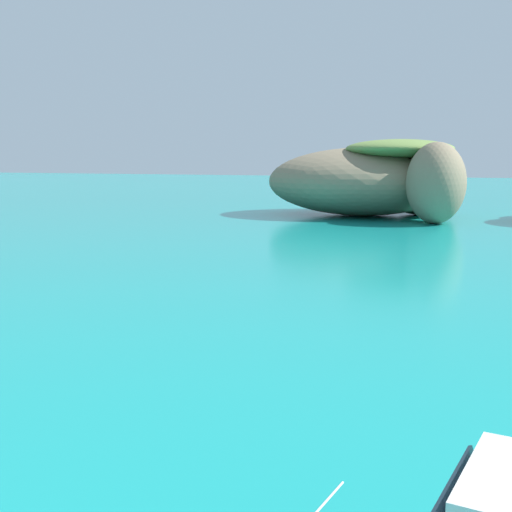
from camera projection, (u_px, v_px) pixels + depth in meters
islet_large at (375, 182)px, 69.17m from camera, size 23.08×20.79×7.94m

